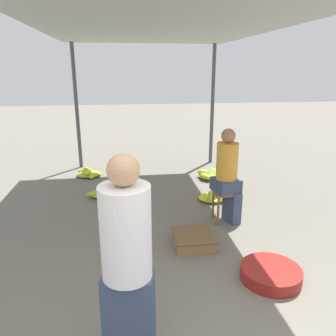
{
  "coord_description": "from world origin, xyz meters",
  "views": [
    {
      "loc": [
        -0.56,
        -1.38,
        2.14
      ],
      "look_at": [
        0.0,
        2.56,
        0.94
      ],
      "focal_mm": 35.0,
      "sensor_mm": 36.0,
      "label": 1
    }
  ],
  "objects_px": {
    "basin_black": "(271,274)",
    "banana_pile_left_0": "(105,191)",
    "crate_near": "(194,240)",
    "banana_pile_right_1": "(214,197)",
    "vendor_foreground": "(127,264)",
    "vendor_seated": "(228,174)",
    "stool": "(225,197)",
    "banana_pile_left_1": "(88,173)",
    "banana_pile_right_0": "(210,174)"
  },
  "relations": [
    {
      "from": "banana_pile_left_0",
      "to": "banana_pile_left_1",
      "type": "height_order",
      "value": "banana_pile_left_0"
    },
    {
      "from": "vendor_foreground",
      "to": "vendor_seated",
      "type": "distance_m",
      "value": 2.69
    },
    {
      "from": "stool",
      "to": "banana_pile_left_1",
      "type": "bearing_deg",
      "value": 132.09
    },
    {
      "from": "vendor_foreground",
      "to": "stool",
      "type": "relative_size",
      "value": 3.48
    },
    {
      "from": "stool",
      "to": "crate_near",
      "type": "bearing_deg",
      "value": -132.93
    },
    {
      "from": "banana_pile_left_1",
      "to": "crate_near",
      "type": "xyz_separation_m",
      "value": [
        1.58,
        -3.06,
        0.01
      ]
    },
    {
      "from": "vendor_foreground",
      "to": "banana_pile_left_1",
      "type": "height_order",
      "value": "vendor_foreground"
    },
    {
      "from": "banana_pile_left_1",
      "to": "banana_pile_left_0",
      "type": "bearing_deg",
      "value": -71.72
    },
    {
      "from": "banana_pile_left_1",
      "to": "banana_pile_right_0",
      "type": "distance_m",
      "value": 2.54
    },
    {
      "from": "banana_pile_right_1",
      "to": "vendor_foreground",
      "type": "bearing_deg",
      "value": -116.51
    },
    {
      "from": "banana_pile_right_1",
      "to": "crate_near",
      "type": "xyz_separation_m",
      "value": [
        -0.66,
        -1.39,
        0.0
      ]
    },
    {
      "from": "basin_black",
      "to": "banana_pile_left_0",
      "type": "xyz_separation_m",
      "value": [
        -1.84,
        2.65,
        0.03
      ]
    },
    {
      "from": "vendor_seated",
      "to": "banana_pile_right_1",
      "type": "bearing_deg",
      "value": 87.1
    },
    {
      "from": "basin_black",
      "to": "banana_pile_right_1",
      "type": "relative_size",
      "value": 1.2
    },
    {
      "from": "vendor_foreground",
      "to": "stool",
      "type": "xyz_separation_m",
      "value": [
        1.44,
        2.26,
        -0.48
      ]
    },
    {
      "from": "vendor_foreground",
      "to": "basin_black",
      "type": "bearing_deg",
      "value": 28.5
    },
    {
      "from": "banana_pile_left_0",
      "to": "banana_pile_right_0",
      "type": "height_order",
      "value": "banana_pile_left_0"
    },
    {
      "from": "stool",
      "to": "banana_pile_right_0",
      "type": "xyz_separation_m",
      "value": [
        0.33,
        1.99,
        -0.31
      ]
    },
    {
      "from": "vendor_foreground",
      "to": "banana_pile_right_0",
      "type": "relative_size",
      "value": 2.62
    },
    {
      "from": "vendor_foreground",
      "to": "banana_pile_right_1",
      "type": "height_order",
      "value": "vendor_foreground"
    },
    {
      "from": "banana_pile_left_1",
      "to": "banana_pile_right_1",
      "type": "xyz_separation_m",
      "value": [
        2.24,
        -1.66,
        0.01
      ]
    },
    {
      "from": "crate_near",
      "to": "vendor_foreground",
      "type": "bearing_deg",
      "value": -117.53
    },
    {
      "from": "vendor_foreground",
      "to": "banana_pile_left_0",
      "type": "distance_m",
      "value": 3.56
    },
    {
      "from": "crate_near",
      "to": "banana_pile_left_1",
      "type": "bearing_deg",
      "value": 117.32
    },
    {
      "from": "banana_pile_left_0",
      "to": "banana_pile_right_0",
      "type": "distance_m",
      "value": 2.25
    },
    {
      "from": "banana_pile_left_1",
      "to": "vendor_foreground",
      "type": "bearing_deg",
      "value": -81.01
    },
    {
      "from": "vendor_seated",
      "to": "banana_pile_left_0",
      "type": "height_order",
      "value": "vendor_seated"
    },
    {
      "from": "vendor_seated",
      "to": "basin_black",
      "type": "xyz_separation_m",
      "value": [
        0.04,
        -1.44,
        -0.65
      ]
    },
    {
      "from": "banana_pile_right_0",
      "to": "stool",
      "type": "bearing_deg",
      "value": -99.45
    },
    {
      "from": "stool",
      "to": "banana_pile_right_1",
      "type": "height_order",
      "value": "stool"
    },
    {
      "from": "banana_pile_left_0",
      "to": "banana_pile_right_1",
      "type": "relative_size",
      "value": 1.11
    },
    {
      "from": "basin_black",
      "to": "crate_near",
      "type": "relative_size",
      "value": 1.26
    },
    {
      "from": "stool",
      "to": "banana_pile_right_0",
      "type": "distance_m",
      "value": 2.04
    },
    {
      "from": "vendor_foreground",
      "to": "banana_pile_left_0",
      "type": "height_order",
      "value": "vendor_foreground"
    },
    {
      "from": "vendor_seated",
      "to": "banana_pile_left_1",
      "type": "bearing_deg",
      "value": 132.3
    },
    {
      "from": "stool",
      "to": "banana_pile_left_0",
      "type": "height_order",
      "value": "stool"
    },
    {
      "from": "basin_black",
      "to": "stool",
      "type": "bearing_deg",
      "value": 92.33
    },
    {
      "from": "basin_black",
      "to": "crate_near",
      "type": "bearing_deg",
      "value": 129.53
    },
    {
      "from": "crate_near",
      "to": "vendor_seated",
      "type": "bearing_deg",
      "value": 45.86
    },
    {
      "from": "vendor_seated",
      "to": "basin_black",
      "type": "relative_size",
      "value": 2.15
    },
    {
      "from": "basin_black",
      "to": "banana_pile_right_0",
      "type": "bearing_deg",
      "value": 85.46
    },
    {
      "from": "banana_pile_right_0",
      "to": "banana_pile_left_0",
      "type": "bearing_deg",
      "value": -159.81
    },
    {
      "from": "stool",
      "to": "vendor_seated",
      "type": "height_order",
      "value": "vendor_seated"
    },
    {
      "from": "banana_pile_left_0",
      "to": "banana_pile_right_1",
      "type": "height_order",
      "value": "banana_pile_left_0"
    },
    {
      "from": "vendor_seated",
      "to": "stool",
      "type": "bearing_deg",
      "value": 165.83
    },
    {
      "from": "banana_pile_left_0",
      "to": "banana_pile_right_0",
      "type": "relative_size",
      "value": 0.95
    },
    {
      "from": "vendor_foreground",
      "to": "vendor_seated",
      "type": "relative_size",
      "value": 1.2
    },
    {
      "from": "stool",
      "to": "crate_near",
      "type": "relative_size",
      "value": 0.93
    },
    {
      "from": "vendor_foreground",
      "to": "banana_pile_left_1",
      "type": "relative_size",
      "value": 3.17
    },
    {
      "from": "banana_pile_right_0",
      "to": "banana_pile_right_1",
      "type": "bearing_deg",
      "value": -102.37
    }
  ]
}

